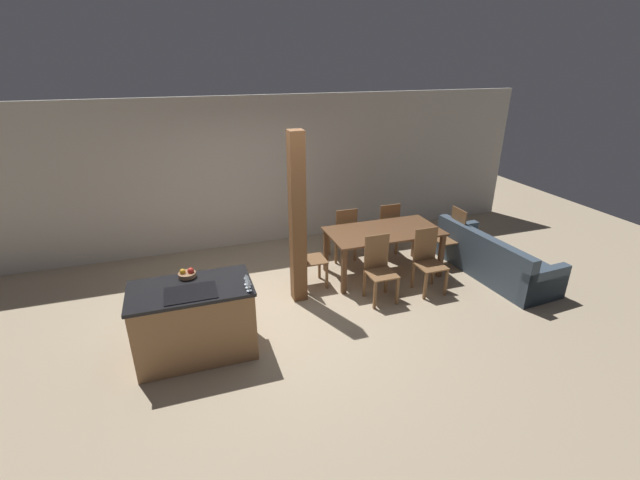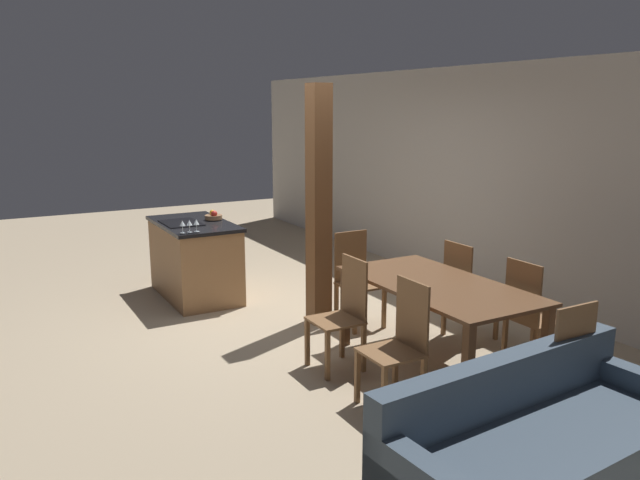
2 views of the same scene
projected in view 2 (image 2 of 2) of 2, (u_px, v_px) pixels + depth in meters
The scene contains 16 objects.
ground_plane at pixel (276, 318), 6.67m from camera, with size 16.00×16.00×0.00m, color tan.
wall_back at pixel (468, 179), 7.64m from camera, with size 11.20×0.08×2.70m.
kitchen_island at pixel (195, 259), 7.35m from camera, with size 1.37×0.77×0.91m.
fruit_bowl at pixel (213, 216), 7.38m from camera, with size 0.20×0.20×0.11m.
wine_glass_near at pixel (182, 224), 6.56m from camera, with size 0.06×0.06×0.14m.
wine_glass_middle at pixel (189, 223), 6.60m from camera, with size 0.06×0.06×0.14m.
wine_glass_far at pixel (196, 223), 6.63m from camera, with size 0.06×0.06×0.14m.
dining_table at pixel (437, 294), 5.28m from camera, with size 1.80×0.93×0.76m.
dining_chair_near_left at pixel (343, 312), 5.34m from camera, with size 0.40×0.40×0.96m.
dining_chair_near_right at pixel (400, 343), 4.65m from camera, with size 0.40×0.40×0.96m.
dining_chair_far_left at pixel (465, 290), 5.99m from camera, with size 0.40×0.40×0.96m.
dining_chair_far_right at pixel (530, 314), 5.30m from camera, with size 0.40×0.40×0.96m.
dining_chair_head_end at pixel (356, 278), 6.41m from camera, with size 0.40×0.40×0.96m.
dining_chair_foot_end at pixel (558, 366), 4.23m from camera, with size 0.40×0.40×0.96m.
couch at pixel (539, 451), 3.63m from camera, with size 0.94×2.08×0.75m.
timber_post at pixel (319, 207), 6.30m from camera, with size 0.20×0.20×2.44m.
Camera 2 is at (5.76, -2.69, 2.23)m, focal length 35.00 mm.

